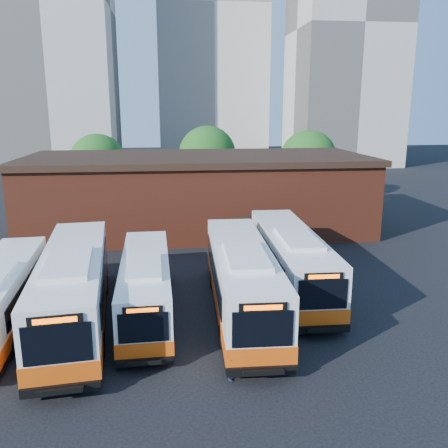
{
  "coord_description": "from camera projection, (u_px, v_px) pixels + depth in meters",
  "views": [
    {
      "loc": [
        -2.39,
        -20.31,
        10.26
      ],
      "look_at": [
        0.61,
        5.55,
        3.89
      ],
      "focal_mm": 38.0,
      "sensor_mm": 36.0,
      "label": 1
    }
  ],
  "objects": [
    {
      "name": "bus_midwest",
      "position": [
        146.0,
        288.0,
        23.98
      ],
      "size": [
        2.69,
        11.52,
        3.12
      ],
      "rotation": [
        0.0,
        0.0,
        0.03
      ],
      "color": "white",
      "rests_on": "ground"
    },
    {
      "name": "bus_east",
      "position": [
        291.0,
        262.0,
        27.4
      ],
      "size": [
        3.01,
        13.14,
        3.56
      ],
      "rotation": [
        0.0,
        0.0,
        -0.02
      ],
      "color": "white",
      "rests_on": "ground"
    },
    {
      "name": "ground",
      "position": [
        225.0,
        332.0,
        22.31
      ],
      "size": [
        220.0,
        220.0,
        0.0
      ],
      "primitive_type": "plane",
      "color": "black"
    },
    {
      "name": "bus_mideast",
      "position": [
        242.0,
        282.0,
        24.12
      ],
      "size": [
        3.17,
        13.52,
        3.66
      ],
      "rotation": [
        0.0,
        0.0,
        -0.03
      ],
      "color": "white",
      "rests_on": "ground"
    },
    {
      "name": "transit_worker",
      "position": [
        231.0,
        356.0,
        18.28
      ],
      "size": [
        0.63,
        0.79,
        1.89
      ],
      "primitive_type": "imported",
      "rotation": [
        0.0,
        0.0,
        1.28
      ],
      "color": "#121A33",
      "rests_on": "ground"
    },
    {
      "name": "tower_center",
      "position": [
        210.0,
        9.0,
        98.85
      ],
      "size": [
        22.0,
        20.0,
        61.2
      ],
      "color": "beige",
      "rests_on": "ground"
    },
    {
      "name": "tower_right",
      "position": [
        346.0,
        28.0,
        85.49
      ],
      "size": [
        18.0,
        18.0,
        49.2
      ],
      "color": "beige",
      "rests_on": "ground"
    },
    {
      "name": "depot_building",
      "position": [
        198.0,
        192.0,
        40.83
      ],
      "size": [
        28.6,
        12.6,
        6.4
      ],
      "color": "maroon",
      "rests_on": "ground"
    },
    {
      "name": "bus_west",
      "position": [
        74.0,
        290.0,
        22.91
      ],
      "size": [
        4.19,
        13.91,
        3.74
      ],
      "rotation": [
        0.0,
        0.0,
        0.1
      ],
      "color": "white",
      "rests_on": "ground"
    },
    {
      "name": "bus_farwest",
      "position": [
        1.0,
        299.0,
        22.6
      ],
      "size": [
        3.16,
        11.67,
        3.14
      ],
      "rotation": [
        0.0,
        0.0,
        0.07
      ],
      "color": "white",
      "rests_on": "ground"
    },
    {
      "name": "tree_mid",
      "position": [
        207.0,
        155.0,
        54.13
      ],
      "size": [
        6.56,
        6.56,
        8.36
      ],
      "color": "#382314",
      "rests_on": "ground"
    },
    {
      "name": "tree_west",
      "position": [
        98.0,
        162.0,
        50.96
      ],
      "size": [
        6.0,
        6.0,
        7.65
      ],
      "color": "#382314",
      "rests_on": "ground"
    },
    {
      "name": "tower_left",
      "position": [
        52.0,
        5.0,
        82.69
      ],
      "size": [
        20.0,
        18.0,
        56.2
      ],
      "color": "beige",
      "rests_on": "ground"
    },
    {
      "name": "tree_east",
      "position": [
        308.0,
        159.0,
        52.52
      ],
      "size": [
        6.24,
        6.24,
        7.96
      ],
      "color": "#382314",
      "rests_on": "ground"
    }
  ]
}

